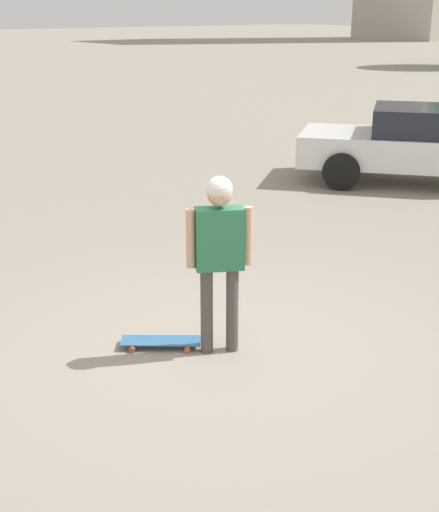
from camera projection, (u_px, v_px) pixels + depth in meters
name	position (u px, v px, depth m)	size (l,w,h in m)	color
ground_plane	(220.00, 350.00, 7.04)	(220.00, 220.00, 0.00)	gray
person	(220.00, 244.00, 6.67)	(0.55, 0.40, 1.76)	#4C4742
skateboard	(161.00, 341.00, 7.10)	(0.76, 0.69, 0.07)	#336693
car_parked_near	(422.00, 144.00, 13.56)	(4.20, 4.74, 1.45)	silver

